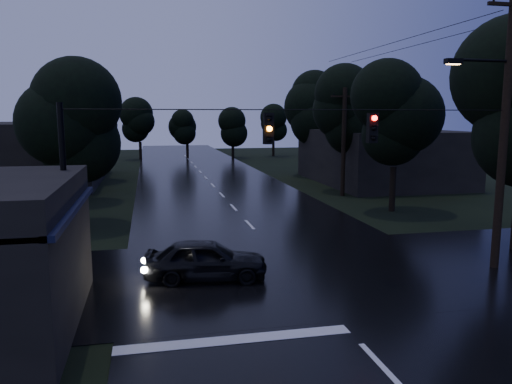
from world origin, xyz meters
name	(u,v)px	position (x,y,z in m)	size (l,w,h in m)	color
main_road	(222,195)	(0.00, 30.00, 0.00)	(12.00, 120.00, 0.02)	black
cross_street	(294,272)	(0.00, 12.00, 0.00)	(60.00, 9.00, 0.02)	black
building_far_right	(380,156)	(14.00, 34.00, 2.20)	(10.00, 14.00, 4.40)	black
building_far_left	(39,153)	(-14.00, 40.00, 2.50)	(10.00, 16.00, 5.00)	black
utility_pole_main	(502,126)	(7.41, 11.00, 5.26)	(3.50, 0.30, 10.00)	black
utility_pole_far	(344,141)	(8.30, 28.00, 3.88)	(2.00, 0.30, 7.50)	black
anchor_pole_left	(65,203)	(-7.50, 11.00, 3.00)	(0.18, 0.18, 6.00)	black
span_signals	(320,127)	(0.56, 10.99, 5.24)	(15.00, 0.37, 1.12)	black
tree_left_a	(66,123)	(-9.00, 22.00, 5.24)	(3.92, 3.92, 8.26)	black
tree_left_b	(75,115)	(-9.60, 30.00, 5.62)	(4.20, 4.20, 8.85)	black
tree_left_c	(84,111)	(-10.20, 40.00, 5.99)	(4.48, 4.48, 9.44)	black
tree_right_a	(396,115)	(9.00, 22.00, 5.62)	(4.20, 4.20, 8.85)	black
tree_right_b	(351,110)	(9.60, 30.00, 5.99)	(4.48, 4.48, 9.44)	black
tree_right_c	(314,107)	(10.20, 40.00, 6.37)	(4.76, 4.76, 10.03)	black
car	(206,260)	(-3.17, 11.89, 0.71)	(1.68, 4.18, 1.42)	black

